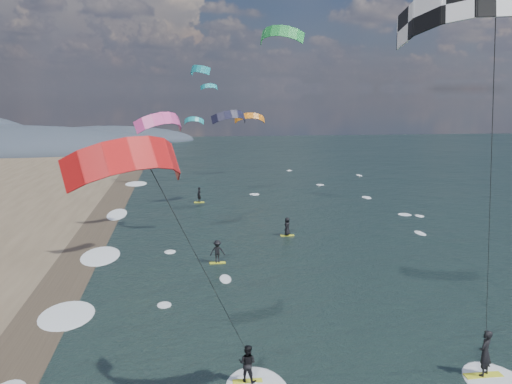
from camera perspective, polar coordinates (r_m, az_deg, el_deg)
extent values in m
cube|color=#382D23|center=(28.44, -22.86, -15.25)|extent=(3.00, 240.00, 0.00)
ellipsoid|color=#3D4756|center=(136.36, -14.66, 4.95)|extent=(40.00, 18.00, 7.00)
cube|color=yellow|center=(26.85, 21.79, -16.68)|extent=(1.60, 0.48, 0.07)
imported|color=black|center=(26.42, 21.94, -14.70)|extent=(0.86, 0.83, 1.98)
cylinder|color=black|center=(20.90, 22.34, -1.84)|extent=(0.02, 0.02, 14.82)
cube|color=yellow|center=(24.68, -0.85, -18.42)|extent=(1.23, 0.38, 0.06)
imported|color=black|center=(24.31, -0.86, -16.74)|extent=(0.95, 0.87, 1.56)
cylinder|color=black|center=(19.52, -5.07, -8.08)|extent=(0.02, 0.02, 11.28)
cube|color=yellow|center=(39.81, -3.87, -7.07)|extent=(1.10, 0.35, 0.05)
imported|color=black|center=(39.58, -3.89, -5.94)|extent=(1.06, 0.66, 1.58)
cube|color=yellow|center=(46.96, 3.14, -4.36)|extent=(1.10, 0.35, 0.05)
imported|color=black|center=(46.77, 3.15, -3.45)|extent=(0.78, 0.87, 1.49)
cube|color=yellow|center=(60.81, -5.70, -1.01)|extent=(1.10, 0.35, 0.05)
imported|color=black|center=(60.66, -5.71, -0.26)|extent=(0.60, 0.68, 1.58)
ellipsoid|color=white|center=(32.62, -18.42, -11.63)|extent=(2.40, 5.40, 0.11)
ellipsoid|color=white|center=(42.88, -15.62, -6.20)|extent=(2.40, 5.40, 0.11)
ellipsoid|color=white|center=(56.34, -13.60, -2.19)|extent=(2.40, 5.40, 0.11)
ellipsoid|color=white|center=(73.94, -12.09, 0.80)|extent=(2.40, 5.40, 0.11)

